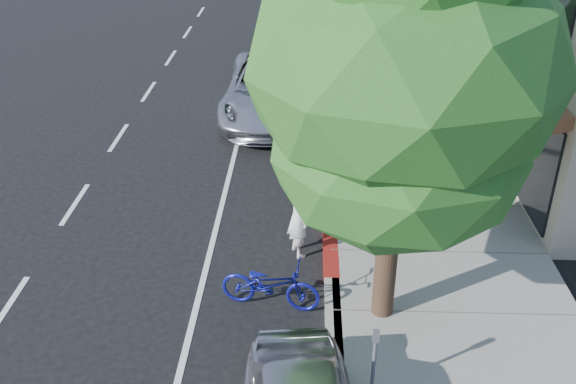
{
  "coord_description": "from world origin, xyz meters",
  "views": [
    {
      "loc": [
        -0.52,
        -11.41,
        7.82
      ],
      "look_at": [
        -0.92,
        0.34,
        1.35
      ],
      "focal_mm": 40.0,
      "sensor_mm": 36.0,
      "label": 1
    }
  ],
  "objects_px": {
    "bicycle": "(270,284)",
    "pedestrian": "(415,45)",
    "street_tree_1": "(370,7)",
    "cyclist": "(298,217)",
    "silver_suv": "(272,89)",
    "white_pickup": "(311,2)",
    "street_tree_0": "(403,72)",
    "dark_sedan": "(310,38)"
  },
  "relations": [
    {
      "from": "street_tree_0",
      "to": "cyclist",
      "type": "bearing_deg",
      "value": 127.7
    },
    {
      "from": "bicycle",
      "to": "pedestrian",
      "type": "height_order",
      "value": "pedestrian"
    },
    {
      "from": "silver_suv",
      "to": "pedestrian",
      "type": "distance_m",
      "value": 6.8
    },
    {
      "from": "street_tree_1",
      "to": "pedestrian",
      "type": "xyz_separation_m",
      "value": [
        2.52,
        8.47,
        -3.29
      ]
    },
    {
      "from": "silver_suv",
      "to": "white_pickup",
      "type": "height_order",
      "value": "silver_suv"
    },
    {
      "from": "street_tree_0",
      "to": "silver_suv",
      "type": "relative_size",
      "value": 1.23
    },
    {
      "from": "street_tree_1",
      "to": "silver_suv",
      "type": "xyz_separation_m",
      "value": [
        -2.6,
        4.0,
        -3.48
      ]
    },
    {
      "from": "street_tree_0",
      "to": "cyclist",
      "type": "xyz_separation_m",
      "value": [
        -1.6,
        2.07,
        -3.83
      ]
    },
    {
      "from": "street_tree_0",
      "to": "white_pickup",
      "type": "bearing_deg",
      "value": 93.48
    },
    {
      "from": "bicycle",
      "to": "pedestrian",
      "type": "bearing_deg",
      "value": -7.48
    },
    {
      "from": "cyclist",
      "to": "white_pickup",
      "type": "relative_size",
      "value": 0.35
    },
    {
      "from": "dark_sedan",
      "to": "street_tree_0",
      "type": "bearing_deg",
      "value": -81.82
    },
    {
      "from": "cyclist",
      "to": "bicycle",
      "type": "xyz_separation_m",
      "value": [
        -0.48,
        -1.79,
        -0.41
      ]
    },
    {
      "from": "street_tree_1",
      "to": "cyclist",
      "type": "bearing_deg",
      "value": -112.15
    },
    {
      "from": "cyclist",
      "to": "bicycle",
      "type": "relative_size",
      "value": 0.95
    },
    {
      "from": "street_tree_0",
      "to": "silver_suv",
      "type": "xyz_separation_m",
      "value": [
        -2.6,
        10.0,
        -3.86
      ]
    },
    {
      "from": "cyclist",
      "to": "street_tree_0",
      "type": "bearing_deg",
      "value": -165.85
    },
    {
      "from": "street_tree_0",
      "to": "white_pickup",
      "type": "height_order",
      "value": "street_tree_0"
    },
    {
      "from": "bicycle",
      "to": "pedestrian",
      "type": "relative_size",
      "value": 1.05
    },
    {
      "from": "bicycle",
      "to": "silver_suv",
      "type": "relative_size",
      "value": 0.3
    },
    {
      "from": "street_tree_0",
      "to": "silver_suv",
      "type": "height_order",
      "value": "street_tree_0"
    },
    {
      "from": "pedestrian",
      "to": "street_tree_1",
      "type": "bearing_deg",
      "value": 64.07
    },
    {
      "from": "cyclist",
      "to": "street_tree_1",
      "type": "bearing_deg",
      "value": -45.7
    },
    {
      "from": "dark_sedan",
      "to": "pedestrian",
      "type": "xyz_separation_m",
      "value": [
        3.92,
        -2.0,
        0.31
      ]
    },
    {
      "from": "street_tree_1",
      "to": "pedestrian",
      "type": "relative_size",
      "value": 3.84
    },
    {
      "from": "street_tree_1",
      "to": "silver_suv",
      "type": "bearing_deg",
      "value": 123.05
    },
    {
      "from": "cyclist",
      "to": "silver_suv",
      "type": "height_order",
      "value": "cyclist"
    },
    {
      "from": "street_tree_1",
      "to": "dark_sedan",
      "type": "xyz_separation_m",
      "value": [
        -1.4,
        10.47,
        -3.6
      ]
    },
    {
      "from": "street_tree_1",
      "to": "white_pickup",
      "type": "height_order",
      "value": "street_tree_1"
    },
    {
      "from": "white_pickup",
      "to": "pedestrian",
      "type": "bearing_deg",
      "value": -69.31
    },
    {
      "from": "street_tree_0",
      "to": "dark_sedan",
      "type": "height_order",
      "value": "street_tree_0"
    },
    {
      "from": "street_tree_1",
      "to": "white_pickup",
      "type": "relative_size",
      "value": 1.34
    },
    {
      "from": "bicycle",
      "to": "silver_suv",
      "type": "distance_m",
      "value": 9.75
    },
    {
      "from": "street_tree_1",
      "to": "pedestrian",
      "type": "height_order",
      "value": "street_tree_1"
    },
    {
      "from": "cyclist",
      "to": "silver_suv",
      "type": "distance_m",
      "value": 7.99
    },
    {
      "from": "pedestrian",
      "to": "cyclist",
      "type": "bearing_deg",
      "value": 62.26
    },
    {
      "from": "bicycle",
      "to": "dark_sedan",
      "type": "bearing_deg",
      "value": 8.06
    },
    {
      "from": "silver_suv",
      "to": "dark_sedan",
      "type": "relative_size",
      "value": 1.38
    },
    {
      "from": "street_tree_1",
      "to": "bicycle",
      "type": "distance_m",
      "value": 7.21
    },
    {
      "from": "street_tree_0",
      "to": "dark_sedan",
      "type": "relative_size",
      "value": 1.7
    },
    {
      "from": "street_tree_0",
      "to": "street_tree_1",
      "type": "relative_size",
      "value": 1.11
    },
    {
      "from": "cyclist",
      "to": "white_pickup",
      "type": "xyz_separation_m",
      "value": [
        0.2,
        20.93,
        -0.15
      ]
    }
  ]
}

